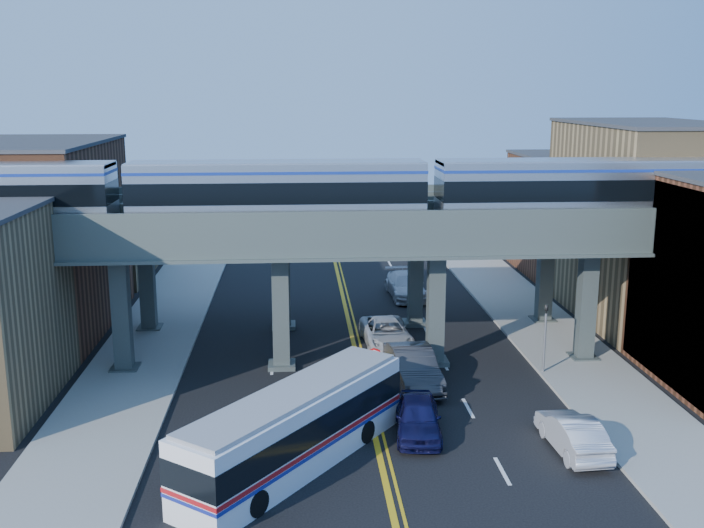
# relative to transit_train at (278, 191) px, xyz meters

# --- Properties ---
(ground) EXTENTS (120.00, 120.00, 0.00)m
(ground) POSITION_rel_transit_train_xyz_m (4.02, -8.00, -9.18)
(ground) COLOR black
(ground) RESTS_ON ground
(sidewalk_west) EXTENTS (5.00, 70.00, 0.16)m
(sidewalk_west) POSITION_rel_transit_train_xyz_m (-7.48, 2.00, -9.10)
(sidewalk_west) COLOR gray
(sidewalk_west) RESTS_ON ground
(sidewalk_east) EXTENTS (5.00, 70.00, 0.16)m
(sidewalk_east) POSITION_rel_transit_train_xyz_m (15.52, 2.00, -9.10)
(sidewalk_east) COLOR gray
(sidewalk_east) RESTS_ON ground
(building_west_b) EXTENTS (8.00, 14.00, 11.00)m
(building_west_b) POSITION_rel_transit_train_xyz_m (-14.48, 8.00, -3.68)
(building_west_b) COLOR brown
(building_west_b) RESTS_ON ground
(building_west_c) EXTENTS (8.00, 10.00, 8.00)m
(building_west_c) POSITION_rel_transit_train_xyz_m (-14.48, 21.00, -5.18)
(building_west_c) COLOR olive
(building_west_c) RESTS_ON ground
(building_east_b) EXTENTS (8.00, 14.00, 12.00)m
(building_east_b) POSITION_rel_transit_train_xyz_m (22.52, 8.00, -3.18)
(building_east_b) COLOR olive
(building_east_b) RESTS_ON ground
(building_east_c) EXTENTS (8.00, 10.00, 9.00)m
(building_east_c) POSITION_rel_transit_train_xyz_m (22.52, 21.00, -4.68)
(building_east_c) COLOR brown
(building_east_c) RESTS_ON ground
(mural_panel) EXTENTS (0.10, 9.50, 9.50)m
(mural_panel) POSITION_rel_transit_train_xyz_m (18.57, -4.00, -4.43)
(mural_panel) COLOR teal
(mural_panel) RESTS_ON ground
(elevated_viaduct_near) EXTENTS (52.00, 3.60, 7.40)m
(elevated_viaduct_near) POSITION_rel_transit_train_xyz_m (4.02, 0.00, -2.71)
(elevated_viaduct_near) COLOR #3B4443
(elevated_viaduct_near) RESTS_ON ground
(elevated_viaduct_far) EXTENTS (52.00, 3.60, 7.40)m
(elevated_viaduct_far) POSITION_rel_transit_train_xyz_m (4.02, 7.00, -2.71)
(elevated_viaduct_far) COLOR #3B4443
(elevated_viaduct_far) RESTS_ON ground
(transit_train) EXTENTS (45.06, 2.82, 3.29)m
(transit_train) POSITION_rel_transit_train_xyz_m (0.00, 0.00, 0.00)
(transit_train) COLOR black
(transit_train) RESTS_ON elevated_viaduct_near
(stop_sign) EXTENTS (0.76, 0.09, 2.63)m
(stop_sign) POSITION_rel_transit_train_xyz_m (4.32, -5.00, -7.42)
(stop_sign) COLOR slate
(stop_sign) RESTS_ON ground
(traffic_signal) EXTENTS (0.15, 0.18, 4.10)m
(traffic_signal) POSITION_rel_transit_train_xyz_m (13.22, -2.00, -6.88)
(traffic_signal) COLOR slate
(traffic_signal) RESTS_ON ground
(transit_bus) EXTENTS (8.93, 10.52, 2.92)m
(transit_bus) POSITION_rel_transit_train_xyz_m (0.75, -10.98, -7.68)
(transit_bus) COLOR white
(transit_bus) RESTS_ON ground
(car_lane_a) EXTENTS (2.30, 4.73, 1.56)m
(car_lane_a) POSITION_rel_transit_train_xyz_m (5.82, -8.55, -8.40)
(car_lane_a) COLOR #10103A
(car_lane_a) RESTS_ON ground
(car_lane_b) EXTENTS (2.41, 5.75, 1.85)m
(car_lane_b) POSITION_rel_transit_train_xyz_m (6.43, -2.96, -8.26)
(car_lane_b) COLOR #28282A
(car_lane_b) RESTS_ON ground
(car_lane_c) EXTENTS (2.79, 5.55, 1.51)m
(car_lane_c) POSITION_rel_transit_train_xyz_m (5.82, 3.02, -8.43)
(car_lane_c) COLOR silver
(car_lane_c) RESTS_ON ground
(car_lane_d) EXTENTS (2.60, 5.77, 1.64)m
(car_lane_d) POSITION_rel_transit_train_xyz_m (8.37, 13.56, -8.36)
(car_lane_d) COLOR silver
(car_lane_d) RESTS_ON ground
(car_parked_curb) EXTENTS (1.82, 4.61, 1.49)m
(car_parked_curb) POSITION_rel_transit_train_xyz_m (11.72, -10.49, -8.43)
(car_parked_curb) COLOR silver
(car_parked_curb) RESTS_ON ground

